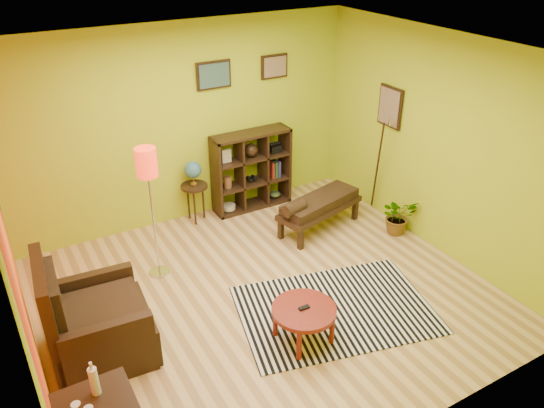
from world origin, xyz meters
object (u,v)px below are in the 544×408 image
bench (318,205)px  potted_plant (397,219)px  cube_shelf (252,170)px  armchair (94,326)px  globe_table (193,177)px  floor_lamp (148,174)px  coffee_table (304,313)px

bench → potted_plant: bench is taller
cube_shelf → potted_plant: bearing=-50.9°
cube_shelf → armchair: bearing=-145.0°
globe_table → armchair: bearing=-133.6°
bench → potted_plant: (0.92, -0.63, -0.18)m
globe_table → potted_plant: 2.93m
floor_lamp → cube_shelf: floor_lamp is taller
bench → potted_plant: bearing=-34.2°
floor_lamp → globe_table: floor_lamp is taller
coffee_table → floor_lamp: floor_lamp is taller
globe_table → cube_shelf: cube_shelf is taller
potted_plant → bench: bearing=145.8°
globe_table → bench: (1.39, -1.10, -0.32)m
coffee_table → floor_lamp: size_ratio=0.40×
coffee_table → floor_lamp: (-0.91, 1.89, 1.01)m
globe_table → bench: size_ratio=0.67×
cube_shelf → potted_plant: size_ratio=2.26×
bench → armchair: bearing=-164.4°
globe_table → potted_plant: bearing=-36.7°
floor_lamp → globe_table: (0.92, 1.00, -0.66)m
armchair → globe_table: bearing=46.4°
floor_lamp → potted_plant: floor_lamp is taller
cube_shelf → globe_table: bearing=178.8°
cube_shelf → bench: (0.46, -1.08, -0.21)m
coffee_table → armchair: armchair is taller
coffee_table → floor_lamp: bearing=115.8°
coffee_table → globe_table: (0.00, 2.89, 0.35)m
floor_lamp → globe_table: bearing=47.5°
floor_lamp → bench: bearing=-2.4°
globe_table → cube_shelf: (0.93, -0.02, -0.11)m
armchair → bench: 3.45m
bench → potted_plant: size_ratio=2.62×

